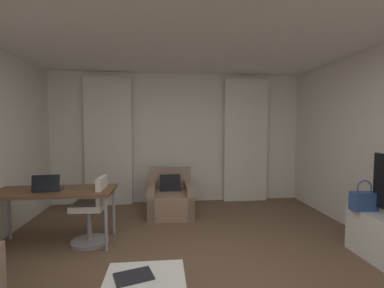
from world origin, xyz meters
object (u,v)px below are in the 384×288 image
Objects in this scene: armchair at (170,199)px; desk at (54,194)px; magazine_open at (134,276)px; desk_chair at (92,214)px; handbag_primary at (364,200)px; laptop at (48,187)px.

armchair is 0.58× the size of desk.
desk is at bearing 126.06° from magazine_open.
desk_chair is at bearing 113.61° from magazine_open.
desk_chair reaches higher than armchair.
handbag_primary is (2.28, -1.75, 0.39)m from armchair.
armchair is at bearing 82.60° from magazine_open.
magazine_open is at bearing -66.39° from desk_chair.
laptop is (-0.53, -0.04, 0.38)m from desk_chair.
magazine_open is (1.17, -1.61, -0.25)m from desk.
desk is (-1.52, -1.10, 0.40)m from armchair.
laptop is 1.06× the size of magazine_open.
desk_chair is (0.47, -0.00, -0.27)m from desk.
desk_chair is at bearing -133.80° from armchair.
desk_chair is at bearing 4.67° from laptop.
desk_chair reaches higher than magazine_open.
desk_chair is at bearing 169.02° from handbag_primary.
armchair is 2.48× the size of laptop.
armchair is at bearing 142.54° from handbag_primary.
desk_chair is 2.69× the size of magazine_open.
desk_chair is 1.76m from magazine_open.
desk is at bearing 179.93° from desk_chair.
magazine_open is at bearing -97.40° from armchair.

